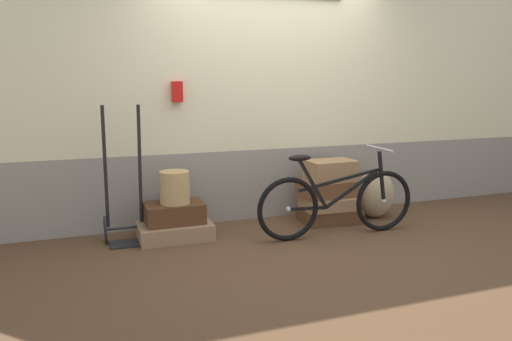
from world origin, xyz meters
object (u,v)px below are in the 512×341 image
Objects in this scene: suitcase_5 at (331,170)px; suitcase_4 at (326,189)px; bicycle at (337,202)px; wicker_basket at (175,187)px; luggage_trolley at (125,209)px; suitcase_3 at (329,203)px; suitcase_1 at (174,213)px; suitcase_0 at (175,231)px; burlap_sack at (375,194)px; suitcase_2 at (329,214)px.

suitcase_4 is at bearing 178.54° from suitcase_5.
bicycle is (-0.13, -0.46, -0.03)m from suitcase_4.
wicker_basket is (-1.65, -0.00, -0.06)m from suitcase_5.
suitcase_3 is at bearing -2.17° from luggage_trolley.
wicker_basket is at bearing -45.45° from suitcase_1.
luggage_trolley reaches higher than suitcase_3.
suitcase_0 is 0.17m from suitcase_1.
luggage_trolley is (-0.46, 0.05, -0.18)m from wicker_basket.
wicker_basket reaches higher than suitcase_3.
suitcase_3 is at bearing 70.99° from bicycle.
wicker_basket is (0.01, 0.01, 0.42)m from suitcase_0.
suitcase_1 is at bearing 162.56° from bicycle.
burlap_sack is (2.19, -0.02, -0.23)m from wicker_basket.
suitcase_1 is 0.98× the size of suitcase_4.
wicker_basket reaches higher than suitcase_0.
wicker_basket reaches higher than suitcase_2.
suitcase_2 is at bearing -15.09° from suitcase_4.
suitcase_0 is at bearing -8.12° from luggage_trolley.
suitcase_5 reaches higher than suitcase_4.
suitcase_3 reaches higher than suitcase_0.
bicycle is at bearing -112.82° from suitcase_5.
bicycle is at bearing -148.79° from burlap_sack.
luggage_trolley is (-2.10, 0.05, -0.23)m from suitcase_5.
suitcase_1 is at bearing -5.60° from luggage_trolley.
suitcase_4 reaches higher than suitcase_1.
wicker_basket is (-1.62, 0.03, 0.28)m from suitcase_3.
suitcase_5 is 0.95× the size of burlap_sack.
suitcase_4 is 0.59m from burlap_sack.
bicycle is (-0.72, -0.43, 0.07)m from burlap_sack.
suitcase_2 is at bearing 69.40° from bicycle.
suitcase_4 is 2.06m from luggage_trolley.
suitcase_3 is at bearing -136.71° from suitcase_5.
suitcase_1 is 1.09× the size of suitcase_5.
bicycle reaches higher than suitcase_1.
suitcase_4 is (-0.04, 0.01, 0.28)m from suitcase_2.
luggage_trolley is (-2.10, 0.06, 0.24)m from suitcase_2.
suitcase_5 reaches higher than suitcase_2.
wicker_basket is at bearing 178.41° from suitcase_5.
bicycle is (1.48, -0.46, 0.09)m from suitcase_1.
wicker_basket is at bearing 175.81° from suitcase_4.
burlap_sack is 0.84m from bicycle.
suitcase_5 is (1.66, -0.01, 0.30)m from suitcase_1.
suitcase_4 is at bearing 177.61° from burlap_sack.
burlap_sack reaches higher than suitcase_2.
suitcase_1 is at bearing 79.61° from suitcase_0.
suitcase_5 is 1.65m from wicker_basket.
suitcase_3 is 1.00× the size of suitcase_4.
burlap_sack is at bearing -0.18° from suitcase_0.
suitcase_1 is 1.66m from suitcase_2.
luggage_trolley is 2.64m from burlap_sack.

